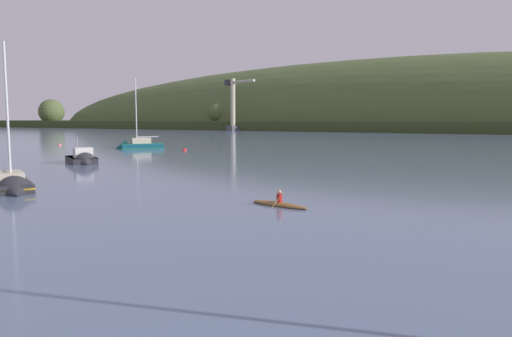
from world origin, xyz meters
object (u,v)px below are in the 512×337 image
Objects in this scene: dockside_crane at (234,104)px; fishing_boat_moored at (82,160)px; canoe_with_paddler at (279,204)px; sailboat_near_mooring at (137,146)px; mooring_buoy_far_upstream at (184,150)px; sailboat_midwater_white at (11,188)px; mooring_buoy_off_fishing_boat at (59,145)px.

fishing_boat_moored is (53.64, -136.36, -10.44)m from dockside_crane.
fishing_boat_moored is at bearing 168.59° from canoe_with_paddler.
mooring_buoy_far_upstream is at bearing 126.85° from sailboat_near_mooring.
sailboat_midwater_white is 14.59× the size of mooring_buoy_far_upstream.
dockside_crane is at bearing 146.23° from fishing_boat_moored.
sailboat_midwater_white is 2.85× the size of canoe_with_paddler.
mooring_buoy_far_upstream is (10.05, -0.92, -0.37)m from sailboat_near_mooring.
dockside_crane reaches higher than mooring_buoy_off_fishing_boat.
dockside_crane is at bearing 114.45° from mooring_buoy_far_upstream.
dockside_crane is 146.90m from fishing_boat_moored.
mooring_buoy_off_fishing_boat is at bearing 175.64° from fishing_boat_moored.
canoe_with_paddler is 49.14m from mooring_buoy_far_upstream.
sailboat_near_mooring is 10.10m from mooring_buoy_far_upstream.
mooring_buoy_far_upstream is (29.04, -2.26, 0.00)m from mooring_buoy_off_fishing_boat.
fishing_boat_moored is at bearing -84.67° from mooring_buoy_far_upstream.
fishing_boat_moored is at bearing -44.59° from dockside_crane.
dockside_crane reaches higher than sailboat_near_mooring.
fishing_boat_moored is 40.21m from mooring_buoy_off_fishing_boat.
dockside_crane is at bearing 133.82° from canoe_with_paddler.
mooring_buoy_off_fishing_boat is 1.02× the size of mooring_buoy_far_upstream.
sailboat_near_mooring is 1.99× the size of fishing_boat_moored.
dockside_crane is at bearing 101.43° from mooring_buoy_off_fishing_boat.
mooring_buoy_off_fishing_boat is (-42.04, 42.52, -0.22)m from sailboat_midwater_white.
mooring_buoy_far_upstream is at bearing 144.91° from canoe_with_paddler.
canoe_with_paddler is at bearing -50.10° from mooring_buoy_far_upstream.
dockside_crane is 1.70× the size of sailboat_near_mooring.
canoe_with_paddler is 5.12× the size of mooring_buoy_far_upstream.
mooring_buoy_far_upstream is at bearing 130.08° from fishing_boat_moored.
sailboat_midwater_white is at bearing -72.11° from mooring_buoy_far_upstream.
mooring_buoy_off_fishing_boat is at bearing -54.63° from dockside_crane.
sailboat_near_mooring is at bearing -45.81° from dockside_crane.
mooring_buoy_off_fishing_boat is at bearing 166.72° from sailboat_midwater_white.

